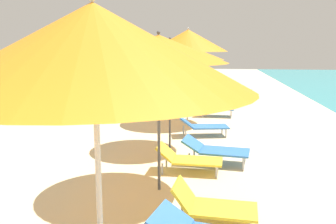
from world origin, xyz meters
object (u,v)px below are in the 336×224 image
(umbrella_second, at_px, (94,48))
(lounger_third_inland, at_px, (212,205))
(lounger_fourth_inland, at_px, (215,149))
(umbrella_fifth, at_px, (188,41))
(umbrella_farthest, at_px, (196,44))
(lounger_farthest_inland, at_px, (217,93))
(cooler_box, at_px, (246,92))
(lounger_fifth_shoreside, at_px, (216,107))
(person_walking_near, at_px, (150,72))
(lounger_farthest_shoreside, at_px, (213,88))
(lounger_third_shoreside, at_px, (188,158))
(umbrella_sixth, at_px, (193,54))
(umbrella_third, at_px, (159,49))
(lounger_sixth_shoreside, at_px, (219,97))
(lounger_fourth_shoreside, at_px, (203,125))
(umbrella_fourth, at_px, (170,49))

(umbrella_second, bearing_deg, lounger_third_inland, 64.19)
(lounger_fourth_inland, relative_size, umbrella_fifth, 0.48)
(lounger_fourth_inland, height_order, umbrella_farthest, umbrella_farthest)
(lounger_farthest_inland, xyz_separation_m, cooler_box, (1.43, 1.41, -0.14))
(lounger_fifth_shoreside, distance_m, person_walking_near, 7.97)
(umbrella_second, distance_m, lounger_farthest_shoreside, 15.89)
(lounger_third_shoreside, relative_size, lounger_farthest_shoreside, 0.89)
(umbrella_second, height_order, umbrella_sixth, umbrella_second)
(lounger_farthest_shoreside, height_order, person_walking_near, person_walking_near)
(umbrella_third, relative_size, umbrella_sixth, 1.10)
(lounger_farthest_inland, bearing_deg, umbrella_sixth, -114.82)
(umbrella_third, relative_size, lounger_fifth_shoreside, 2.12)
(umbrella_second, bearing_deg, lounger_farthest_inland, 85.36)
(lounger_third_inland, bearing_deg, person_walking_near, 107.89)
(lounger_third_inland, bearing_deg, lounger_fourth_inland, 93.77)
(lounger_third_inland, bearing_deg, lounger_fifth_shoreside, 94.32)
(lounger_third_shoreside, bearing_deg, umbrella_farthest, 94.83)
(umbrella_sixth, distance_m, lounger_sixth_shoreside, 2.38)
(lounger_third_shoreside, bearing_deg, person_walking_near, 105.69)
(lounger_farthest_shoreside, bearing_deg, lounger_sixth_shoreside, -77.10)
(lounger_fourth_shoreside, height_order, lounger_farthest_shoreside, lounger_farthest_shoreside)
(lounger_fourth_inland, height_order, lounger_fifth_shoreside, lounger_fifth_shoreside)
(lounger_third_shoreside, bearing_deg, umbrella_fourth, 111.12)
(umbrella_sixth, bearing_deg, lounger_farthest_shoreside, 78.78)
(lounger_fifth_shoreside, xyz_separation_m, lounger_farthest_inland, (0.08, 3.99, 0.01))
(umbrella_second, height_order, umbrella_third, umbrella_second)
(umbrella_fifth, xyz_separation_m, lounger_sixth_shoreside, (1.08, 4.05, -2.32))
(umbrella_fifth, distance_m, person_walking_near, 8.82)
(umbrella_third, distance_m, lounger_farthest_shoreside, 12.86)
(umbrella_fifth, bearing_deg, lounger_fourth_inland, -77.97)
(lounger_sixth_shoreside, bearing_deg, umbrella_fifth, -109.88)
(lounger_fourth_inland, bearing_deg, umbrella_fourth, 142.55)
(umbrella_third, height_order, umbrella_sixth, umbrella_third)
(lounger_fifth_shoreside, bearing_deg, umbrella_third, -96.03)
(umbrella_sixth, height_order, umbrella_farthest, umbrella_farthest)
(cooler_box, bearing_deg, lounger_fourth_shoreside, -102.75)
(lounger_fifth_shoreside, bearing_deg, person_walking_near, 118.66)
(lounger_third_shoreside, xyz_separation_m, lounger_farthest_shoreside, (0.44, 11.72, 0.07))
(umbrella_third, height_order, lounger_third_inland, umbrella_third)
(umbrella_fourth, bearing_deg, lounger_farthest_inland, 81.64)
(lounger_third_shoreside, distance_m, umbrella_fifth, 5.27)
(lounger_third_shoreside, height_order, lounger_third_inland, lounger_third_inland)
(lounger_farthest_shoreside, bearing_deg, umbrella_fifth, -88.98)
(umbrella_fourth, xyz_separation_m, umbrella_sixth, (0.21, 6.04, -0.23))
(umbrella_sixth, relative_size, person_walking_near, 1.47)
(lounger_fourth_shoreside, xyz_separation_m, lounger_fifth_shoreside, (0.36, 2.91, 0.02))
(lounger_third_shoreside, height_order, person_walking_near, person_walking_near)
(lounger_fourth_inland, bearing_deg, lounger_farthest_inland, 97.22)
(umbrella_fourth, bearing_deg, umbrella_farthest, 88.93)
(umbrella_third, distance_m, lounger_sixth_shoreside, 10.01)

